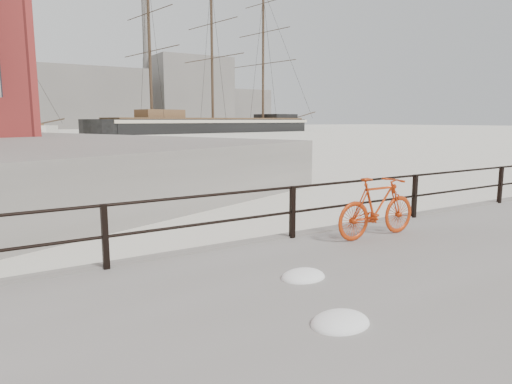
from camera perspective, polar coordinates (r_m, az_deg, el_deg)
ground at (r=14.22m, az=27.46°, el=-2.51°), size 400.00×400.00×0.00m
guardrail at (r=14.02m, az=28.23°, el=0.80°), size 28.00×0.10×1.00m
bicycle at (r=9.04m, az=14.92°, el=-1.83°), size 1.95×0.32×1.17m
barque_black at (r=96.44m, az=-5.38°, el=7.42°), size 64.44×30.10×34.93m
industrial_west at (r=150.60m, az=-20.05°, el=10.90°), size 32.00×18.00×18.00m
industrial_mid at (r=166.42m, az=-8.37°, el=12.14°), size 26.00×20.00×24.00m
industrial_east at (r=181.08m, az=-2.20°, el=10.38°), size 20.00×16.00×14.00m
smokestack at (r=167.19m, az=-13.40°, el=15.42°), size 2.80×2.80×44.00m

